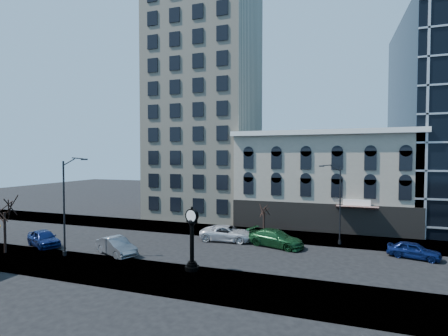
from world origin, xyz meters
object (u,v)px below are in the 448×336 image
(street_clock, at_px, (192,241))
(car_near_a, at_px, (44,238))
(car_near_b, at_px, (116,246))
(street_lamp_near, at_px, (71,180))

(street_clock, xyz_separation_m, car_near_a, (-17.50, 1.84, -1.60))
(street_clock, distance_m, car_near_a, 17.67)
(car_near_b, bearing_deg, street_lamp_near, 141.97)
(car_near_a, height_order, car_near_b, car_near_a)
(street_lamp_near, height_order, car_near_b, street_lamp_near)
(car_near_a, bearing_deg, car_near_b, -66.37)
(street_lamp_near, height_order, car_near_a, street_lamp_near)
(street_clock, relative_size, car_near_a, 1.04)
(car_near_b, bearing_deg, car_near_a, 114.36)
(street_clock, distance_m, car_near_b, 8.89)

